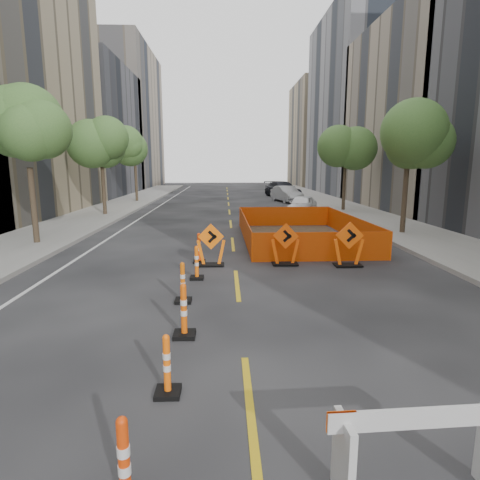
{
  "coord_description": "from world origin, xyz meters",
  "views": [
    {
      "loc": [
        -0.34,
        -7.17,
        3.43
      ],
      "look_at": [
        0.13,
        5.13,
        1.1
      ],
      "focal_mm": 30.0,
      "sensor_mm": 36.0,
      "label": 1
    }
  ],
  "objects_px": {
    "parked_car_near": "(302,205)",
    "parked_car_mid": "(287,194)",
    "channelizer_6": "(199,248)",
    "parked_car_far": "(282,189)",
    "channelizer_2": "(167,365)",
    "chevron_sign_right": "(349,244)",
    "channelizer_3": "(184,310)",
    "chevron_sign_center": "(285,244)",
    "chevron_sign_left": "(211,245)",
    "channelizer_4": "(183,282)",
    "channelizer_5": "(197,262)",
    "barricade_board": "(420,452)",
    "channelizer_1": "(124,465)"
  },
  "relations": [
    {
      "from": "channelizer_2",
      "to": "barricade_board",
      "type": "height_order",
      "value": "barricade_board"
    },
    {
      "from": "channelizer_5",
      "to": "parked_car_far",
      "type": "xyz_separation_m",
      "value": [
        7.02,
        30.9,
        0.3
      ]
    },
    {
      "from": "parked_car_near",
      "to": "parked_car_mid",
      "type": "distance_m",
      "value": 9.61
    },
    {
      "from": "parked_car_near",
      "to": "parked_car_far",
      "type": "height_order",
      "value": "parked_car_far"
    },
    {
      "from": "chevron_sign_right",
      "to": "parked_car_near",
      "type": "xyz_separation_m",
      "value": [
        1.15,
        14.31,
        -0.1
      ]
    },
    {
      "from": "chevron_sign_left",
      "to": "chevron_sign_right",
      "type": "relative_size",
      "value": 0.95
    },
    {
      "from": "chevron_sign_right",
      "to": "channelizer_2",
      "type": "bearing_deg",
      "value": -117.31
    },
    {
      "from": "channelizer_1",
      "to": "parked_car_mid",
      "type": "xyz_separation_m",
      "value": [
        6.74,
        33.56,
        0.2
      ]
    },
    {
      "from": "parked_car_near",
      "to": "chevron_sign_left",
      "type": "bearing_deg",
      "value": -89.29
    },
    {
      "from": "parked_car_mid",
      "to": "channelizer_2",
      "type": "bearing_deg",
      "value": -116.37
    },
    {
      "from": "chevron_sign_left",
      "to": "chevron_sign_center",
      "type": "relative_size",
      "value": 1.0
    },
    {
      "from": "chevron_sign_center",
      "to": "parked_car_near",
      "type": "xyz_separation_m",
      "value": [
        3.27,
        14.06,
        -0.07
      ]
    },
    {
      "from": "channelizer_3",
      "to": "parked_car_mid",
      "type": "distance_m",
      "value": 30.13
    },
    {
      "from": "channelizer_1",
      "to": "channelizer_2",
      "type": "distance_m",
      "value": 2.08
    },
    {
      "from": "channelizer_3",
      "to": "channelizer_6",
      "type": "height_order",
      "value": "channelizer_3"
    },
    {
      "from": "channelizer_3",
      "to": "barricade_board",
      "type": "height_order",
      "value": "channelizer_3"
    },
    {
      "from": "channelizer_1",
      "to": "channelizer_3",
      "type": "relative_size",
      "value": 0.94
    },
    {
      "from": "channelizer_3",
      "to": "channelizer_5",
      "type": "distance_m",
      "value": 4.15
    },
    {
      "from": "channelizer_2",
      "to": "chevron_sign_center",
      "type": "xyz_separation_m",
      "value": [
        2.95,
        7.82,
        0.25
      ]
    },
    {
      "from": "channelizer_3",
      "to": "channelizer_6",
      "type": "xyz_separation_m",
      "value": [
        -0.08,
        6.22,
        -0.03
      ]
    },
    {
      "from": "channelizer_4",
      "to": "chevron_sign_center",
      "type": "height_order",
      "value": "chevron_sign_center"
    },
    {
      "from": "channelizer_6",
      "to": "parked_car_far",
      "type": "height_order",
      "value": "parked_car_far"
    },
    {
      "from": "barricade_board",
      "to": "channelizer_2",
      "type": "bearing_deg",
      "value": 142.54
    },
    {
      "from": "chevron_sign_center",
      "to": "barricade_board",
      "type": "height_order",
      "value": "chevron_sign_center"
    },
    {
      "from": "channelizer_1",
      "to": "parked_car_far",
      "type": "bearing_deg",
      "value": 79.64
    },
    {
      "from": "channelizer_3",
      "to": "chevron_sign_right",
      "type": "height_order",
      "value": "chevron_sign_right"
    },
    {
      "from": "channelizer_4",
      "to": "barricade_board",
      "type": "distance_m",
      "value": 6.85
    },
    {
      "from": "chevron_sign_center",
      "to": "parked_car_far",
      "type": "relative_size",
      "value": 0.26
    },
    {
      "from": "channelizer_5",
      "to": "parked_car_mid",
      "type": "bearing_deg",
      "value": 75.36
    },
    {
      "from": "channelizer_5",
      "to": "chevron_sign_center",
      "type": "relative_size",
      "value": 0.7
    },
    {
      "from": "channelizer_2",
      "to": "chevron_sign_right",
      "type": "relative_size",
      "value": 0.63
    },
    {
      "from": "channelizer_5",
      "to": "parked_car_far",
      "type": "relative_size",
      "value": 0.18
    },
    {
      "from": "chevron_sign_center",
      "to": "parked_car_mid",
      "type": "distance_m",
      "value": 23.94
    },
    {
      "from": "channelizer_1",
      "to": "chevron_sign_left",
      "type": "bearing_deg",
      "value": 86.93
    },
    {
      "from": "channelizer_5",
      "to": "channelizer_3",
      "type": "bearing_deg",
      "value": -89.63
    },
    {
      "from": "chevron_sign_center",
      "to": "barricade_board",
      "type": "relative_size",
      "value": 0.74
    },
    {
      "from": "channelizer_5",
      "to": "chevron_sign_right",
      "type": "relative_size",
      "value": 0.67
    },
    {
      "from": "channelizer_3",
      "to": "parked_car_far",
      "type": "relative_size",
      "value": 0.2
    },
    {
      "from": "channelizer_2",
      "to": "chevron_sign_left",
      "type": "height_order",
      "value": "chevron_sign_left"
    },
    {
      "from": "parked_car_near",
      "to": "channelizer_6",
      "type": "bearing_deg",
      "value": -91.55
    },
    {
      "from": "chevron_sign_center",
      "to": "parked_car_far",
      "type": "distance_m",
      "value": 29.59
    },
    {
      "from": "chevron_sign_left",
      "to": "parked_car_mid",
      "type": "xyz_separation_m",
      "value": [
        6.21,
        23.66,
        -0.0
      ]
    },
    {
      "from": "channelizer_3",
      "to": "parked_car_mid",
      "type": "xyz_separation_m",
      "value": [
        6.57,
        29.41,
        0.17
      ]
    },
    {
      "from": "channelizer_6",
      "to": "parked_car_far",
      "type": "relative_size",
      "value": 0.19
    },
    {
      "from": "channelizer_3",
      "to": "parked_car_near",
      "type": "bearing_deg",
      "value": 72.68
    },
    {
      "from": "channelizer_3",
      "to": "channelizer_1",
      "type": "bearing_deg",
      "value": -92.37
    },
    {
      "from": "channelizer_2",
      "to": "channelizer_6",
      "type": "bearing_deg",
      "value": 90.24
    },
    {
      "from": "parked_car_far",
      "to": "parked_car_near",
      "type": "bearing_deg",
      "value": -110.59
    },
    {
      "from": "chevron_sign_center",
      "to": "channelizer_4",
      "type": "bearing_deg",
      "value": -112.63
    },
    {
      "from": "channelizer_1",
      "to": "parked_car_near",
      "type": "xyz_separation_m",
      "value": [
        6.35,
        23.95,
        0.14
      ]
    }
  ]
}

